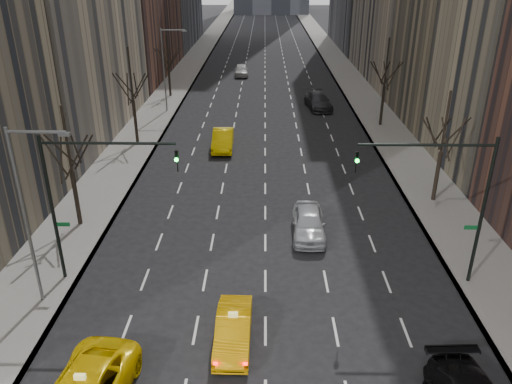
{
  "coord_description": "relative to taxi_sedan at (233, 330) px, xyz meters",
  "views": [
    {
      "loc": [
        -0.14,
        -10.3,
        15.58
      ],
      "look_at": [
        -0.56,
        15.78,
        3.5
      ],
      "focal_mm": 35.0,
      "sensor_mm": 36.0,
      "label": 1
    }
  ],
  "objects": [
    {
      "name": "tree_lw_b",
      "position": [
        -10.57,
        10.81,
        3.0
      ],
      "size": [
        3.36,
        3.5,
        7.82
      ],
      "color": "black",
      "rests_on": "ground"
    },
    {
      "name": "tree_lw_d",
      "position": [
        -10.57,
        44.81,
        2.84
      ],
      "size": [
        3.36,
        3.5,
        7.36
      ],
      "color": "black",
      "rests_on": "ground"
    },
    {
      "name": "tree_rw_c",
      "position": [
        13.43,
        32.81,
        3.31
      ],
      "size": [
        3.36,
        3.5,
        8.74
      ],
      "color": "black",
      "rests_on": "ground"
    },
    {
      "name": "far_taxi",
      "position": [
        -2.42,
        25.58,
        0.14
      ],
      "size": [
        1.94,
        5.27,
        1.72
      ],
      "primitive_type": "imported",
      "rotation": [
        0.0,
        0.0,
        0.02
      ],
      "color": "yellow",
      "rests_on": "ground"
    },
    {
      "name": "silver_sedan_ahead",
      "position": [
        4.12,
        9.84,
        0.12
      ],
      "size": [
        2.16,
        5.02,
        1.69
      ],
      "primitive_type": "imported",
      "rotation": [
        0.0,
        0.0,
        -0.03
      ],
      "color": "#A7AAAF",
      "rests_on": "ground"
    },
    {
      "name": "far_car_white",
      "position": [
        -2.11,
        57.73,
        0.11
      ],
      "size": [
        2.15,
        4.97,
        1.67
      ],
      "primitive_type": "imported",
      "rotation": [
        0.0,
        0.0,
        0.04
      ],
      "color": "silver",
      "rests_on": "ground"
    },
    {
      "name": "sidewalk_right",
      "position": [
        13.68,
        62.81,
        -0.65
      ],
      "size": [
        4.5,
        320.0,
        0.15
      ],
      "primitive_type": "cube",
      "color": "slate",
      "rests_on": "ground"
    },
    {
      "name": "streetlight_far",
      "position": [
        -9.41,
        37.81,
        4.9
      ],
      "size": [
        2.83,
        0.22,
        9.0
      ],
      "color": "slate",
      "rests_on": "ground"
    },
    {
      "name": "traffic_mast_right",
      "position": [
        10.54,
        4.8,
        4.77
      ],
      "size": [
        6.69,
        0.39,
        8.0
      ],
      "color": "black",
      "rests_on": "ground"
    },
    {
      "name": "streetlight_near",
      "position": [
        -9.41,
        2.81,
        4.9
      ],
      "size": [
        2.83,
        0.22,
        9.0
      ],
      "color": "slate",
      "rests_on": "ground"
    },
    {
      "name": "far_suv_grey",
      "position": [
        7.6,
        39.54,
        0.15
      ],
      "size": [
        3.21,
        6.28,
        1.74
      ],
      "primitive_type": "imported",
      "rotation": [
        0.0,
        0.0,
        0.13
      ],
      "color": "#2A2A2F",
      "rests_on": "ground"
    },
    {
      "name": "sidewalk_left",
      "position": [
        -10.82,
        62.81,
        -0.65
      ],
      "size": [
        4.5,
        320.0,
        0.15
      ],
      "primitive_type": "cube",
      "color": "slate",
      "rests_on": "ground"
    },
    {
      "name": "tree_lw_c",
      "position": [
        -10.57,
        26.81,
        3.31
      ],
      "size": [
        3.36,
        3.5,
        8.74
      ],
      "color": "black",
      "rests_on": "ground"
    },
    {
      "name": "taxi_sedan",
      "position": [
        0.0,
        0.0,
        0.0
      ],
      "size": [
        1.58,
        4.4,
        1.44
      ],
      "primitive_type": "imported",
      "rotation": [
        0.0,
        0.0,
        -0.01
      ],
      "color": "#F0A505",
      "rests_on": "ground"
    },
    {
      "name": "traffic_mast_left",
      "position": [
        -7.68,
        4.8,
        4.77
      ],
      "size": [
        6.69,
        0.39,
        8.0
      ],
      "color": "black",
      "rests_on": "ground"
    },
    {
      "name": "tree_rw_b",
      "position": [
        13.43,
        14.81,
        3.0
      ],
      "size": [
        3.36,
        3.5,
        7.82
      ],
      "color": "black",
      "rests_on": "ground"
    }
  ]
}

